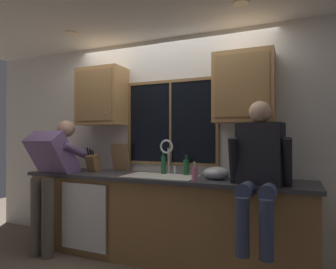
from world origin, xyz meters
The scene contains 24 objects.
back_wall centered at (0.00, 0.06, 1.27)m, with size 5.59×0.12×2.55m, color silver.
ceiling_downlight_left centered at (-0.96, -0.60, 2.54)m, with size 0.14×0.14×0.01m, color #FFEAB2.
ceiling_downlight_right centered at (0.96, -0.60, 2.54)m, with size 0.14×0.14×0.01m, color #FFEAB2.
window_glass centered at (0.03, -0.01, 1.52)m, with size 1.10×0.02×0.95m, color black.
window_frame_top centered at (0.03, -0.02, 2.02)m, with size 1.17×0.02×0.04m, color brown.
window_frame_bottom centered at (0.03, -0.02, 1.03)m, with size 1.17×0.02×0.04m, color brown.
window_frame_left centered at (-0.54, -0.02, 1.52)m, with size 0.04×0.02×0.95m, color brown.
window_frame_right centered at (0.60, -0.02, 1.52)m, with size 0.04×0.02×0.95m, color brown.
window_mullion_center centered at (0.03, -0.02, 1.52)m, with size 0.02×0.02×0.95m, color brown.
lower_cabinet_run centered at (0.00, -0.29, 0.44)m, with size 3.19×0.58×0.88m, color olive.
countertop centered at (0.00, -0.31, 0.90)m, with size 3.25×0.62×0.04m, color #38383D.
dishwasher_front centered at (-0.78, -0.61, 0.46)m, with size 0.60×0.02×0.74m, color white.
upper_cabinet_left centered at (-0.85, -0.17, 1.86)m, with size 0.61×0.36×0.72m.
upper_cabinet_right centered at (0.91, -0.17, 1.86)m, with size 0.61×0.36×0.72m.
sink centered at (0.03, -0.30, 0.82)m, with size 0.80×0.46×0.21m.
faucet centered at (0.04, -0.12, 1.17)m, with size 0.18×0.09×0.40m.
person_standing centered at (-1.24, -0.61, 0.96)m, with size 0.53×0.69×1.56m.
person_sitting_on_counter centered at (1.10, -0.57, 1.10)m, with size 0.54×0.63×1.26m.
knife_block centered at (-0.90, -0.28, 1.03)m, with size 0.12×0.18×0.32m.
cutting_board centered at (-0.63, -0.09, 1.09)m, with size 0.24×0.02×0.35m, color #997047.
mixing_bowl centered at (0.65, -0.29, 0.98)m, with size 0.27×0.27×0.13m, color #B7B7BC.
soap_dispenser centered at (0.49, -0.49, 0.99)m, with size 0.06×0.07×0.19m.
bottle_green_glass centered at (-0.01, -0.14, 1.03)m, with size 0.05×0.05×0.27m.
bottle_tall_clear centered at (0.27, -0.12, 1.01)m, with size 0.07×0.07×0.23m.
Camera 1 is at (1.38, -3.24, 1.36)m, focal length 31.27 mm.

